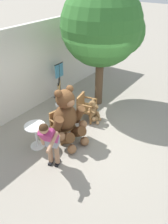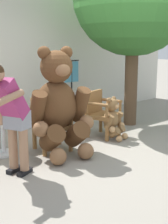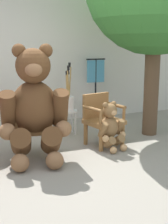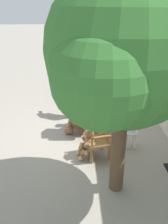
% 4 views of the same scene
% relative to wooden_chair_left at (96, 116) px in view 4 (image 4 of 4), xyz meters
% --- Properties ---
extents(ground_plane, '(60.00, 60.00, 0.00)m').
position_rel_wooden_chair_left_xyz_m(ground_plane, '(0.59, -0.42, -0.46)').
color(ground_plane, gray).
extents(wooden_chair_left, '(0.65, 0.62, 0.86)m').
position_rel_wooden_chair_left_xyz_m(wooden_chair_left, '(0.00, 0.00, 0.00)').
color(wooden_chair_left, olive).
rests_on(wooden_chair_left, ground).
extents(wooden_chair_right, '(0.67, 0.64, 0.86)m').
position_rel_wooden_chair_left_xyz_m(wooden_chair_right, '(1.17, -0.00, 0.00)').
color(wooden_chair_right, olive).
rests_on(wooden_chair_right, ground).
extents(teddy_bear_large, '(1.05, 1.04, 1.69)m').
position_rel_wooden_chair_left_xyz_m(teddy_bear_large, '(-0.03, -0.27, 0.37)').
color(teddy_bear_large, brown).
rests_on(teddy_bear_large, ground).
extents(teddy_bear_small, '(0.49, 0.49, 0.78)m').
position_rel_wooden_chair_left_xyz_m(teddy_bear_small, '(1.20, -0.28, -0.08)').
color(teddy_bear_small, olive).
rests_on(teddy_bear_small, ground).
extents(person_visitor, '(0.74, 0.67, 1.50)m').
position_rel_wooden_chair_left_xyz_m(person_visitor, '(-1.04, -0.59, 0.44)').
color(person_visitor, black).
rests_on(person_visitor, ground).
extents(white_stool, '(0.34, 0.34, 0.46)m').
position_rel_wooden_chair_left_xyz_m(white_stool, '(0.85, 0.79, -0.11)').
color(white_stool, white).
rests_on(white_stool, ground).
extents(brush_bucket, '(0.22, 0.22, 0.89)m').
position_rel_wooden_chair_left_xyz_m(brush_bucket, '(0.85, 0.79, 0.18)').
color(brush_bucket, white).
rests_on(brush_bucket, white_stool).
extents(round_side_table, '(0.56, 0.56, 0.72)m').
position_rel_wooden_chair_left_xyz_m(round_side_table, '(-0.71, 0.28, -0.01)').
color(round_side_table, white).
rests_on(round_side_table, ground).
extents(patio_tree, '(2.64, 2.52, 3.99)m').
position_rel_wooden_chair_left_xyz_m(patio_tree, '(2.39, 0.15, 2.21)').
color(patio_tree, brown).
rests_on(patio_tree, ground).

